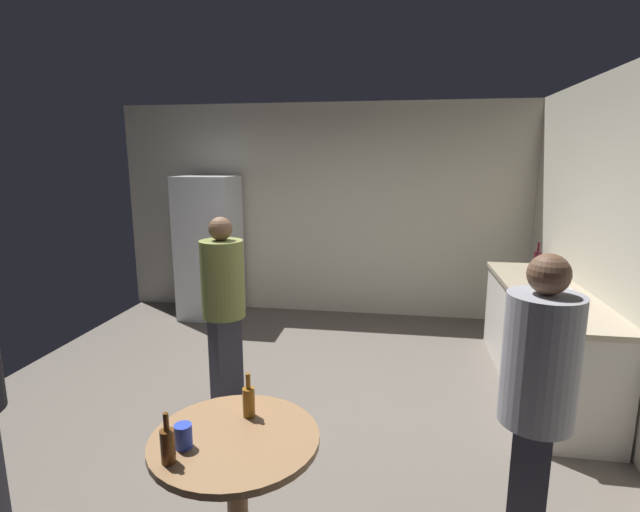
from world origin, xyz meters
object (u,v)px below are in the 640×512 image
at_px(foreground_table, 236,456).
at_px(person_in_olive_shirt, 223,299).
at_px(beer_bottle_on_counter, 560,284).
at_px(person_in_gray_shirt, 537,393).
at_px(kettle, 560,297).
at_px(beer_bottle_brown, 168,445).
at_px(refrigerator, 210,247).
at_px(beer_bottle_amber, 249,401).
at_px(plastic_cup_blue, 183,436).
at_px(wine_bottle_on_counter, 537,261).

height_order(foreground_table, person_in_olive_shirt, person_in_olive_shirt).
distance_m(beer_bottle_on_counter, person_in_gray_shirt, 2.07).
distance_m(kettle, beer_bottle_brown, 3.02).
distance_m(refrigerator, kettle, 4.08).
height_order(refrigerator, kettle, refrigerator).
height_order(beer_bottle_amber, person_in_gray_shirt, person_in_gray_shirt).
bearing_deg(person_in_olive_shirt, person_in_gray_shirt, 7.12).
height_order(kettle, beer_bottle_amber, kettle).
relative_size(refrigerator, beer_bottle_amber, 7.83).
bearing_deg(kettle, refrigerator, 152.33).
bearing_deg(person_in_olive_shirt, foreground_table, -28.49).
bearing_deg(beer_bottle_on_counter, beer_bottle_amber, -135.51).
bearing_deg(foreground_table, kettle, 43.07).
bearing_deg(plastic_cup_blue, beer_bottle_on_counter, 45.75).
distance_m(refrigerator, plastic_cup_blue, 4.13).
height_order(kettle, wine_bottle_on_counter, wine_bottle_on_counter).
height_order(beer_bottle_on_counter, beer_bottle_amber, beer_bottle_on_counter).
height_order(plastic_cup_blue, person_in_olive_shirt, person_in_olive_shirt).
xyz_separation_m(beer_bottle_amber, person_in_gray_shirt, (1.38, 0.08, 0.12)).
relative_size(refrigerator, beer_bottle_brown, 7.83).
distance_m(wine_bottle_on_counter, person_in_olive_shirt, 3.07).
xyz_separation_m(wine_bottle_on_counter, person_in_olive_shirt, (-2.72, -1.42, -0.10)).
height_order(wine_bottle_on_counter, beer_bottle_amber, wine_bottle_on_counter).
height_order(plastic_cup_blue, person_in_gray_shirt, person_in_gray_shirt).
xyz_separation_m(kettle, wine_bottle_on_counter, (0.12, 1.10, 0.05)).
height_order(kettle, foreground_table, kettle).
height_order(kettle, plastic_cup_blue, kettle).
height_order(beer_bottle_on_counter, person_in_gray_shirt, person_in_gray_shirt).
xyz_separation_m(beer_bottle_brown, person_in_olive_shirt, (-0.41, 1.77, 0.10)).
relative_size(kettle, wine_bottle_on_counter, 0.79).
relative_size(beer_bottle_amber, person_in_gray_shirt, 0.14).
relative_size(kettle, person_in_gray_shirt, 0.15).
xyz_separation_m(beer_bottle_amber, plastic_cup_blue, (-0.21, -0.31, -0.03)).
bearing_deg(foreground_table, beer_bottle_on_counter, 46.79).
bearing_deg(beer_bottle_on_counter, plastic_cup_blue, -134.25).
bearing_deg(person_in_olive_shirt, beer_bottle_brown, -37.59).
xyz_separation_m(kettle, beer_bottle_amber, (-1.96, -1.66, -0.15)).
xyz_separation_m(refrigerator, person_in_olive_shirt, (1.02, -2.21, 0.02)).
bearing_deg(kettle, beer_bottle_on_counter, 73.77).
distance_m(beer_bottle_amber, person_in_olive_shirt, 1.50).
bearing_deg(beer_bottle_brown, kettle, 43.58).
relative_size(beer_bottle_amber, beer_bottle_brown, 1.00).
distance_m(beer_bottle_brown, person_in_olive_shirt, 1.82).
bearing_deg(beer_bottle_on_counter, foreground_table, -133.21).
xyz_separation_m(wine_bottle_on_counter, beer_bottle_amber, (-2.08, -2.77, -0.20)).
height_order(kettle, beer_bottle_on_counter, beer_bottle_on_counter).
xyz_separation_m(plastic_cup_blue, person_in_olive_shirt, (-0.43, 1.66, 0.13)).
bearing_deg(beer_bottle_on_counter, person_in_gray_shirt, -109.37).
xyz_separation_m(kettle, beer_bottle_brown, (-2.19, -2.08, -0.15)).
bearing_deg(beer_bottle_brown, beer_bottle_amber, 61.68).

